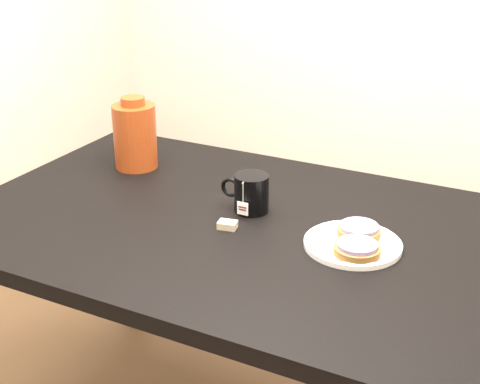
# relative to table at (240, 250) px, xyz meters

# --- Properties ---
(table) EXTENTS (1.40, 0.90, 0.75)m
(table) POSITION_rel_table_xyz_m (0.00, 0.00, 0.00)
(table) COLOR black
(table) RESTS_ON ground_plane
(plate) EXTENTS (0.22, 0.22, 0.02)m
(plate) POSITION_rel_table_xyz_m (0.29, -0.00, 0.09)
(plate) COLOR white
(plate) RESTS_ON table
(bagel_back) EXTENTS (0.14, 0.14, 0.03)m
(bagel_back) POSITION_rel_table_xyz_m (0.29, 0.03, 0.11)
(bagel_back) COLOR brown
(bagel_back) RESTS_ON plate
(bagel_front) EXTENTS (0.14, 0.14, 0.03)m
(bagel_front) POSITION_rel_table_xyz_m (0.32, -0.05, 0.11)
(bagel_front) COLOR brown
(bagel_front) RESTS_ON plate
(mug) EXTENTS (0.13, 0.09, 0.10)m
(mug) POSITION_rel_table_xyz_m (-0.00, 0.06, 0.13)
(mug) COLOR black
(mug) RESTS_ON table
(teabag_pouch) EXTENTS (0.05, 0.04, 0.02)m
(teabag_pouch) POSITION_rel_table_xyz_m (-0.01, -0.05, 0.09)
(teabag_pouch) COLOR #C6B793
(teabag_pouch) RESTS_ON table
(bagel_package) EXTENTS (0.14, 0.14, 0.21)m
(bagel_package) POSITION_rel_table_xyz_m (-0.44, 0.19, 0.18)
(bagel_package) COLOR maroon
(bagel_package) RESTS_ON table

